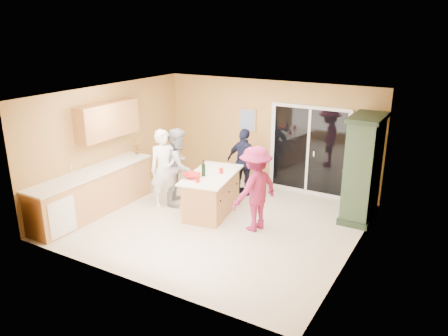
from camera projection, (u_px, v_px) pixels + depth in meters
The scene contains 22 objects.
floor at pixel (215, 221), 8.93m from camera, with size 5.50×5.50×0.00m, color beige.
ceiling at pixel (214, 94), 8.11m from camera, with size 5.50×5.00×0.10m, color white.
wall_back at pixel (268, 134), 10.58m from camera, with size 5.50×0.10×2.60m, color tan.
wall_front at pixel (128, 205), 6.46m from camera, with size 5.50×0.10×2.60m, color tan.
wall_left at pixel (110, 143), 9.82m from camera, with size 0.10×5.00×2.60m, color tan.
wall_right at pixel (357, 186), 7.22m from camera, with size 0.10×5.00×2.60m, color tan.
left_cabinet_run at pixel (88, 195), 9.08m from camera, with size 0.65×3.05×1.24m.
upper_cabinets at pixel (108, 120), 9.39m from camera, with size 0.35×1.60×0.75m, color #C3874C.
sliding_door at pixel (308, 150), 10.13m from camera, with size 1.90×0.07×2.10m.
framed_picture at pixel (248, 120), 10.72m from camera, with size 0.46×0.04×0.56m.
kitchen_island at pixel (212, 195), 9.24m from camera, with size 1.17×1.78×0.87m.
green_hutch at pixel (363, 170), 8.77m from camera, with size 0.62×1.18×2.17m.
woman_white at pixel (164, 169), 9.44m from camera, with size 0.63×0.41×1.73m, color white.
woman_grey at pixel (179, 166), 9.66m from camera, with size 0.83×0.65×1.71m, color #9E9EA0.
woman_navy at pixel (245, 162), 10.11m from camera, with size 0.93×0.39×1.59m, color #191C38.
woman_magenta at pixel (255, 189), 8.36m from camera, with size 1.09×0.62×1.68m, color #8E1F4A.
serving_bowl at pixel (192, 176), 8.87m from camera, with size 0.34×0.34×0.08m, color red.
tulip_vase at pixel (137, 146), 10.17m from camera, with size 0.20×0.14×0.38m, color #BF3713.
tumbler_near at pixel (198, 179), 8.61m from camera, with size 0.08×0.08×0.12m, color red.
tumbler_far at pixel (221, 171), 9.13m from camera, with size 0.08×0.08×0.11m, color red.
wine_bottle at pixel (204, 170), 8.94m from camera, with size 0.08×0.08×0.34m.
white_plate at pixel (218, 170), 9.34m from camera, with size 0.20×0.20×0.01m, color silver.
Camera 1 is at (4.21, -6.96, 3.85)m, focal length 35.00 mm.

